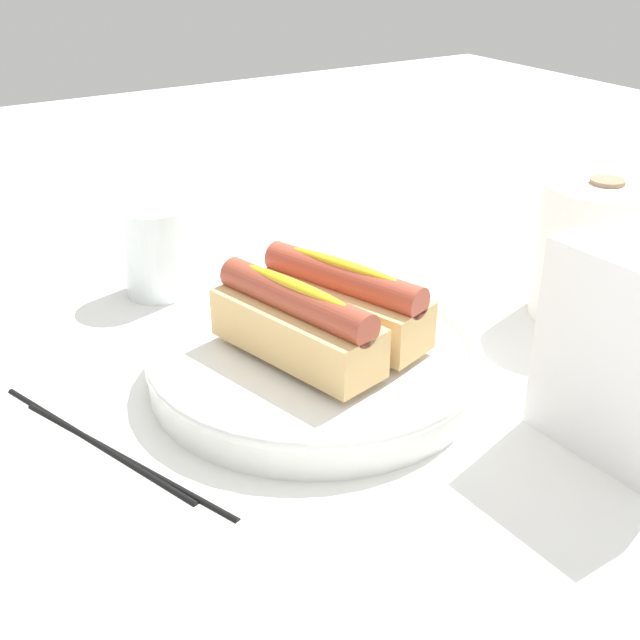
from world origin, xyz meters
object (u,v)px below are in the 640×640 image
(napkin_box, at_px, (617,357))
(chopstick_far, at_px, (94,440))
(hotdog_back, at_px, (343,300))
(chopstick_near, at_px, (124,456))
(paper_towel_roll, at_px, (596,251))
(water_glass, at_px, (157,254))
(hotdog_front, at_px, (296,323))
(serving_bowl, at_px, (320,359))

(napkin_box, height_order, chopstick_far, napkin_box)
(hotdog_back, relative_size, chopstick_near, 0.72)
(hotdog_back, bearing_deg, paper_towel_roll, 80.68)
(hotdog_back, bearing_deg, water_glass, -161.56)
(hotdog_back, xyz_separation_m, napkin_box, (0.20, 0.10, 0.01))
(hotdog_back, distance_m, chopstick_far, 0.22)
(paper_towel_roll, relative_size, chopstick_near, 0.61)
(hotdog_front, xyz_separation_m, paper_towel_roll, (0.03, 0.31, 0.00))
(hotdog_front, xyz_separation_m, hotdog_back, (-0.01, 0.05, 0.00))
(serving_bowl, xyz_separation_m, hotdog_front, (0.01, -0.03, 0.04))
(hotdog_front, bearing_deg, serving_bowl, 105.19)
(chopstick_near, xyz_separation_m, chopstick_far, (-0.03, -0.01, 0.00))
(chopstick_near, bearing_deg, paper_towel_roll, 67.46)
(water_glass, relative_size, paper_towel_roll, 0.67)
(hotdog_front, xyz_separation_m, chopstick_near, (0.01, -0.15, -0.06))
(hotdog_back, distance_m, napkin_box, 0.22)
(chopstick_near, bearing_deg, water_glass, 131.96)
(napkin_box, relative_size, chopstick_far, 0.68)
(serving_bowl, bearing_deg, napkin_box, 32.99)
(serving_bowl, xyz_separation_m, chopstick_near, (0.02, -0.18, -0.02))
(serving_bowl, bearing_deg, hotdog_back, 105.19)
(hotdog_back, relative_size, water_glass, 1.76)
(paper_towel_roll, bearing_deg, serving_bowl, -97.00)
(hotdog_back, bearing_deg, chopstick_near, -82.38)
(hotdog_front, bearing_deg, chopstick_near, -85.13)
(hotdog_back, height_order, paper_towel_roll, paper_towel_roll)
(chopstick_far, bearing_deg, napkin_box, 38.99)
(serving_bowl, bearing_deg, water_glass, -168.27)
(water_glass, bearing_deg, chopstick_far, -32.65)
(serving_bowl, height_order, hotdog_back, hotdog_back)
(chopstick_near, bearing_deg, hotdog_back, 76.88)
(hotdog_back, relative_size, napkin_box, 1.05)
(serving_bowl, height_order, napkin_box, napkin_box)
(hotdog_front, bearing_deg, chopstick_far, -96.05)
(hotdog_front, bearing_deg, paper_towel_roll, 84.94)
(serving_bowl, height_order, chopstick_far, serving_bowl)
(paper_towel_roll, xyz_separation_m, chopstick_far, (-0.04, -0.47, -0.06))
(water_glass, xyz_separation_m, paper_towel_roll, (0.26, 0.33, 0.02))
(paper_towel_roll, relative_size, napkin_box, 0.89)
(hotdog_back, height_order, chopstick_near, hotdog_back)
(paper_towel_roll, distance_m, chopstick_far, 0.47)
(hotdog_back, bearing_deg, hotdog_front, -74.81)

